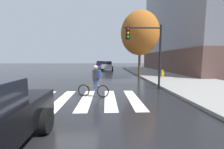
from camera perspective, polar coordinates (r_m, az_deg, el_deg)
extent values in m
plane|color=black|center=(7.39, -16.06, -9.74)|extent=(120.00, 120.00, 0.00)
cube|color=silver|center=(8.49, -34.97, -8.52)|extent=(0.55, 3.62, 0.01)
cube|color=silver|center=(7.92, -27.66, -9.09)|extent=(0.55, 3.62, 0.01)
cube|color=silver|center=(7.50, -19.36, -9.56)|extent=(0.55, 3.62, 0.01)
cube|color=silver|center=(7.25, -10.27, -9.85)|extent=(0.55, 3.62, 0.01)
cube|color=silver|center=(7.19, -0.76, -9.89)|extent=(0.55, 3.62, 0.01)
cube|color=silver|center=(7.32, 8.64, -9.67)|extent=(0.55, 3.62, 0.01)
cylinder|color=#473D1E|center=(5.58, -28.73, -15.57)|extent=(0.64, 0.64, 0.01)
cylinder|color=black|center=(4.43, -25.18, -16.49)|extent=(0.26, 0.69, 0.68)
cube|color=#B7B7BC|center=(26.35, -1.92, 3.42)|extent=(2.06, 4.70, 0.70)
cube|color=black|center=(26.17, -1.94, 4.78)|extent=(1.75, 2.28, 0.55)
cylinder|color=black|center=(27.89, -3.81, 2.85)|extent=(0.27, 0.69, 0.68)
cylinder|color=black|center=(27.83, 0.17, 2.85)|extent=(0.27, 0.69, 0.68)
cylinder|color=black|center=(24.95, -4.25, 2.44)|extent=(0.27, 0.69, 0.68)
cylinder|color=black|center=(24.88, 0.20, 2.45)|extent=(0.27, 0.69, 0.68)
cube|color=navy|center=(36.33, -4.67, 4.13)|extent=(2.10, 4.48, 0.66)
cube|color=black|center=(36.18, -4.71, 5.06)|extent=(1.73, 2.20, 0.52)
cylinder|color=black|center=(37.84, -5.78, 3.70)|extent=(0.28, 0.66, 0.64)
cylinder|color=black|center=(37.63, -3.03, 3.71)|extent=(0.28, 0.66, 0.64)
cylinder|color=black|center=(35.09, -6.42, 3.49)|extent=(0.28, 0.66, 0.64)
cylinder|color=black|center=(34.87, -3.45, 3.50)|extent=(0.28, 0.66, 0.64)
torus|color=black|center=(7.46, -3.74, -6.73)|extent=(0.66, 0.21, 0.66)
torus|color=black|center=(7.78, -11.30, -6.30)|extent=(0.66, 0.21, 0.66)
cylinder|color=orange|center=(7.55, -7.63, -4.45)|extent=(0.88, 0.25, 0.05)
cylinder|color=orange|center=(7.49, -6.49, -3.98)|extent=(0.04, 0.04, 0.45)
cube|color=#384772|center=(7.48, -6.50, -3.60)|extent=(0.26, 0.32, 0.56)
cube|color=#26262D|center=(7.42, -6.54, -0.17)|extent=(0.32, 0.40, 0.56)
sphere|color=tan|center=(7.38, -6.58, 2.91)|extent=(0.22, 0.22, 0.22)
cube|color=navy|center=(7.36, -5.20, 0.18)|extent=(0.22, 0.31, 0.40)
cylinder|color=black|center=(9.91, 18.74, 6.48)|extent=(0.14, 0.14, 4.20)
cylinder|color=black|center=(9.75, 12.23, 17.93)|extent=(2.40, 0.10, 0.10)
cube|color=black|center=(9.50, 6.34, 16.20)|extent=(0.24, 0.20, 0.76)
sphere|color=red|center=(9.43, 6.46, 17.75)|extent=(0.14, 0.14, 0.14)
sphere|color=gold|center=(9.39, 6.44, 16.31)|extent=(0.14, 0.14, 0.14)
sphere|color=green|center=(9.35, 6.42, 14.87)|extent=(0.14, 0.14, 0.14)
cylinder|color=gold|center=(15.26, 19.58, 0.15)|extent=(0.22, 0.22, 0.65)
sphere|color=gold|center=(15.23, 19.63, 1.52)|extent=(0.18, 0.18, 0.18)
cylinder|color=gold|center=(15.32, 20.14, 0.28)|extent=(0.12, 0.09, 0.09)
cylinder|color=#4C3823|center=(14.80, 10.93, 4.31)|extent=(0.24, 0.24, 3.06)
ellipsoid|color=#A5591E|center=(15.01, 11.19, 16.03)|extent=(3.80, 3.80, 4.37)
cube|color=brown|center=(28.11, 34.17, 4.37)|extent=(15.79, 19.85, 3.20)
cube|color=slate|center=(28.98, 35.13, 19.27)|extent=(15.47, 19.45, 11.73)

